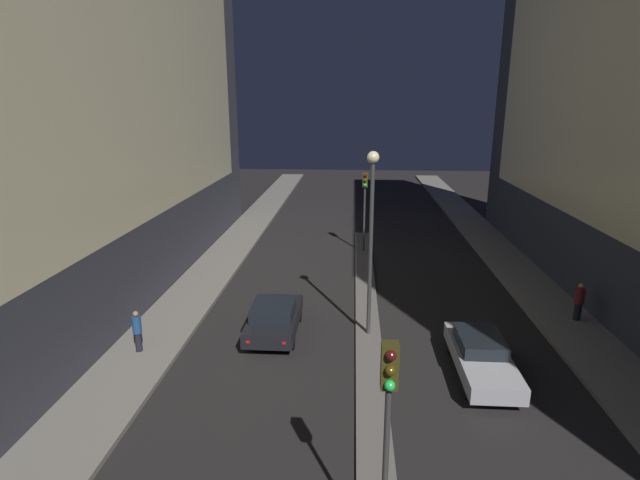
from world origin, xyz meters
TOP-DOWN VIEW (x-y plane):
  - building_left at (-12.90, 17.75)m, footprint 6.01×35.49m
  - median_strip at (0.00, 15.89)m, footprint 1.02×29.79m
  - traffic_light_near at (0.00, 3.90)m, footprint 0.32×0.42m
  - traffic_light_mid at (0.00, 26.21)m, footprint 0.32×0.42m
  - street_lamp at (0.00, 14.54)m, footprint 0.47×0.47m
  - car_left_lane at (-3.86, 14.40)m, footprint 1.93×4.18m
  - car_right_lane at (3.86, 11.84)m, footprint 1.76×4.80m
  - pedestrian_on_left_sidewalk at (-8.70, 12.32)m, footprint 0.33×0.33m
  - pedestrian_on_right_sidewalk at (9.05, 16.34)m, footprint 0.40×0.40m

SIDE VIEW (x-z plane):
  - median_strip at x=0.00m, z-range 0.00..0.12m
  - car_right_lane at x=3.86m, z-range 0.03..1.37m
  - car_left_lane at x=-3.86m, z-range 0.01..1.48m
  - pedestrian_on_left_sidewalk at x=-8.70m, z-range 0.22..1.85m
  - pedestrian_on_right_sidewalk at x=9.05m, z-range 0.21..1.86m
  - traffic_light_near at x=0.00m, z-range 1.27..6.25m
  - traffic_light_mid at x=0.00m, z-range 1.27..6.25m
  - street_lamp at x=0.00m, z-range 1.25..8.64m
  - building_left at x=-12.90m, z-range 0.01..24.18m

